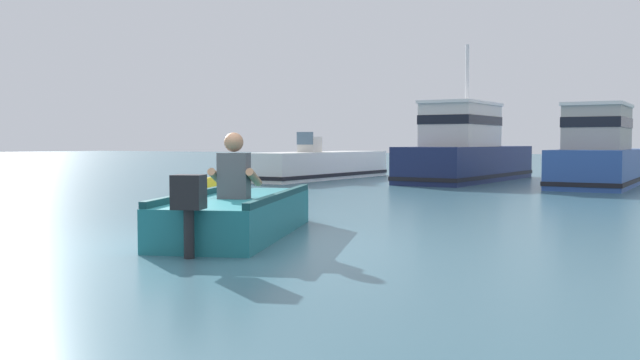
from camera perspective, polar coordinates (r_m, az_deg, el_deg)
ground_plane at (r=7.54m, az=-9.94°, el=-5.24°), size 120.00×120.00×0.00m
rowboat_with_person at (r=8.36m, az=-6.46°, el=-2.67°), size 2.00×3.66×1.19m
moored_boat_white at (r=20.99m, az=-0.18°, el=1.13°), size 2.02×6.09×1.37m
moored_boat_navy at (r=20.15m, az=11.62°, el=2.21°), size 2.37×6.41×3.76m
moored_boat_blue at (r=18.70m, az=21.45°, el=1.81°), size 1.95×5.25×2.00m
mooring_buoy at (r=12.04m, az=-8.79°, el=-0.94°), size 0.50×0.50×0.50m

